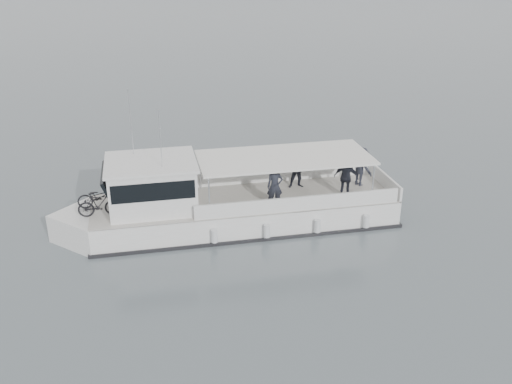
# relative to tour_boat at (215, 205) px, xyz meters

# --- Properties ---
(ground) EXTENTS (1400.00, 1400.00, 0.00)m
(ground) POSITION_rel_tour_boat_xyz_m (6.53, 2.08, -1.04)
(ground) COLOR #546063
(ground) RESTS_ON ground
(tour_boat) EXTENTS (14.62, 8.86, 6.36)m
(tour_boat) POSITION_rel_tour_boat_xyz_m (0.00, 0.00, 0.00)
(tour_boat) COLOR white
(tour_boat) RESTS_ON ground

